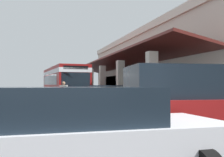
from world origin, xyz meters
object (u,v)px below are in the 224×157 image
(parked_sedan_charcoal, at_px, (111,98))
(pedestrian, at_px, (64,93))
(transit_bus, at_px, (63,81))
(potted_palm, at_px, (85,91))
(parked_sedan_white, at_px, (80,135))
(parked_suv_red, at_px, (196,104))

(parked_sedan_charcoal, height_order, pedestrian, pedestrian)
(transit_bus, xyz_separation_m, parked_sedan_charcoal, (10.92, 1.73, -1.10))
(parked_sedan_charcoal, distance_m, potted_palm, 21.27)
(parked_sedan_white, relative_size, parked_suv_red, 0.88)
(parked_sedan_charcoal, bearing_deg, pedestrian, -132.40)
(transit_bus, bearing_deg, potted_palm, 159.56)
(parked_sedan_charcoal, bearing_deg, parked_sedan_white, -17.56)
(parked_sedan_white, height_order, parked_suv_red, parked_suv_red)
(pedestrian, bearing_deg, parked_suv_red, 10.71)
(parked_sedan_charcoal, height_order, potted_palm, potted_palm)
(transit_bus, height_order, parked_sedan_white, transit_bus)
(parked_sedan_charcoal, relative_size, pedestrian, 2.59)
(parked_sedan_charcoal, xyz_separation_m, parked_suv_red, (9.32, -0.33, 0.27))
(transit_bus, xyz_separation_m, pedestrian, (8.61, -0.80, -0.89))
(transit_bus, xyz_separation_m, potted_palm, (-10.25, 3.82, -1.16))
(transit_bus, xyz_separation_m, parked_sedan_white, (22.23, -1.85, -1.10))
(pedestrian, bearing_deg, potted_palm, 166.24)
(parked_sedan_charcoal, height_order, parked_sedan_white, same)
(transit_bus, relative_size, parked_sedan_charcoal, 2.56)
(parked_suv_red, xyz_separation_m, potted_palm, (-30.49, 2.42, -0.32))
(parked_suv_red, bearing_deg, pedestrian, -169.29)
(parked_sedan_charcoal, bearing_deg, potted_palm, 174.36)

